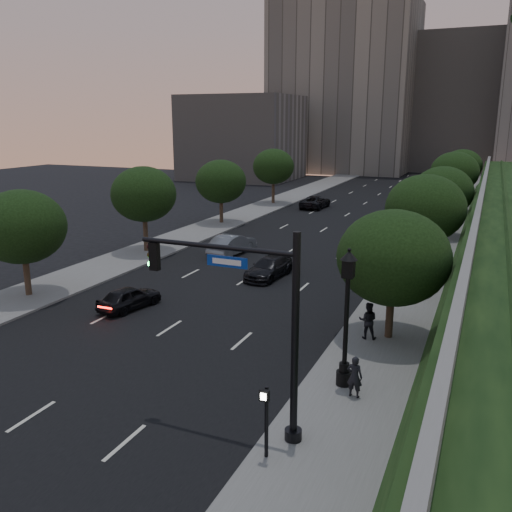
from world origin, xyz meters
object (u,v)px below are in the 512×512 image
at_px(sedan_far_right, 397,219).
at_px(pedestrian_b, 368,320).
at_px(sedan_far_left, 315,202).
at_px(sedan_near_right, 269,268).
at_px(pedestrian_c, 421,285).
at_px(sedan_near_left, 129,297).
at_px(pedestrian_a, 355,377).
at_px(sedan_mid_left, 232,244).
at_px(street_lamp, 346,325).
at_px(traffic_signal_mast, 262,332).

distance_m(sedan_far_right, pedestrian_b, 29.17).
bearing_deg(sedan_far_left, sedan_far_right, 146.32).
height_order(sedan_near_right, pedestrian_c, pedestrian_c).
relative_size(sedan_near_left, sedan_far_left, 0.72).
bearing_deg(pedestrian_a, sedan_near_right, -52.06).
bearing_deg(pedestrian_a, sedan_mid_left, -48.17).
height_order(sedan_mid_left, pedestrian_c, pedestrian_c).
relative_size(street_lamp, sedan_near_right, 1.23).
bearing_deg(sedan_near_left, sedan_near_right, -106.91).
distance_m(sedan_near_right, sedan_far_right, 21.57).
distance_m(sedan_mid_left, pedestrian_c, 15.83).
bearing_deg(sedan_mid_left, pedestrian_b, 143.02).
distance_m(sedan_far_right, pedestrian_c, 22.43).
distance_m(street_lamp, sedan_near_left, 13.95).
bearing_deg(sedan_mid_left, sedan_far_right, -114.37).
xyz_separation_m(traffic_signal_mast, sedan_near_left, (-11.51, 8.50, -3.02)).
bearing_deg(pedestrian_b, traffic_signal_mast, 72.05).
xyz_separation_m(sedan_near_right, pedestrian_a, (8.96, -13.66, 0.29)).
distance_m(street_lamp, sedan_near_right, 15.49).
bearing_deg(pedestrian_c, pedestrian_a, 61.51).
height_order(sedan_far_right, pedestrian_c, pedestrian_c).
bearing_deg(street_lamp, traffic_signal_mast, -110.93).
bearing_deg(street_lamp, sedan_near_left, 162.27).
bearing_deg(sedan_mid_left, street_lamp, 134.04).
bearing_deg(sedan_far_left, sedan_near_right, 103.43).
bearing_deg(pedestrian_b, sedan_far_right, -92.05).
height_order(street_lamp, sedan_near_right, street_lamp).
distance_m(sedan_mid_left, pedestrian_a, 23.14).
height_order(sedan_near_left, pedestrian_b, pedestrian_b).
bearing_deg(pedestrian_b, street_lamp, 82.93).
relative_size(sedan_far_right, pedestrian_c, 2.83).
distance_m(sedan_near_left, pedestrian_b, 13.03).
bearing_deg(sedan_mid_left, sedan_near_right, 143.25).
relative_size(sedan_near_left, sedan_mid_left, 0.79).
bearing_deg(sedan_near_right, street_lamp, -51.65).
relative_size(street_lamp, pedestrian_b, 3.17).
distance_m(sedan_near_right, pedestrian_a, 16.34).
distance_m(sedan_near_left, pedestrian_c, 16.53).
bearing_deg(traffic_signal_mast, pedestrian_b, 80.77).
distance_m(traffic_signal_mast, sedan_mid_left, 25.07).
distance_m(sedan_far_left, pedestrian_a, 44.80).
bearing_deg(pedestrian_c, sedan_mid_left, -45.72).
bearing_deg(sedan_near_right, pedestrian_b, -38.67).
bearing_deg(pedestrian_c, traffic_signal_mast, 54.57).
xyz_separation_m(sedan_near_right, sedan_far_right, (4.84, 21.02, 0.08)).
bearing_deg(pedestrian_b, sedan_far_left, -77.79).
bearing_deg(pedestrian_c, sedan_near_right, -29.86).
bearing_deg(sedan_mid_left, pedestrian_c, 166.01).
bearing_deg(pedestrian_c, street_lamp, 58.48).
relative_size(sedan_far_right, pedestrian_a, 2.69).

